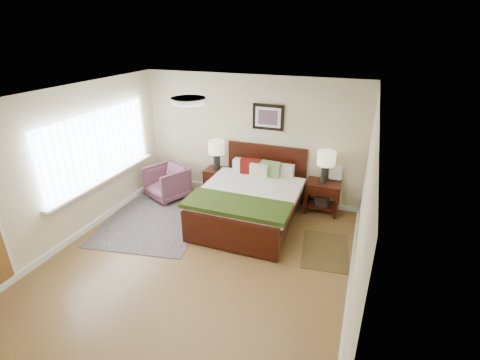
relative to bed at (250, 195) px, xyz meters
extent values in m
plane|color=brown|center=(-0.35, -1.46, -0.53)|extent=(5.00, 5.00, 0.00)
cube|color=#C3B38D|center=(-0.35, 1.04, 0.72)|extent=(4.50, 0.04, 2.50)
cube|color=#C3B38D|center=(-0.35, -3.96, 0.72)|extent=(4.50, 0.04, 2.50)
cube|color=#C3B38D|center=(-2.60, -1.46, 0.72)|extent=(0.04, 5.00, 2.50)
cube|color=#C3B38D|center=(1.90, -1.46, 0.72)|extent=(0.04, 5.00, 2.50)
cube|color=white|center=(-0.35, -1.46, 1.97)|extent=(4.50, 5.00, 0.02)
cube|color=silver|center=(-2.58, -0.76, 0.87)|extent=(0.02, 2.72, 1.32)
cube|color=silver|center=(-2.56, -0.76, 0.87)|extent=(0.01, 2.60, 1.20)
cube|color=silver|center=(-2.53, -0.76, 0.24)|extent=(0.10, 2.72, 0.04)
cylinder|color=white|center=(-0.35, -1.46, 1.93)|extent=(0.40, 0.40, 0.07)
cylinder|color=beige|center=(-0.35, -1.46, 1.97)|extent=(0.44, 0.44, 0.01)
cube|color=#340D07|center=(0.00, 1.00, 0.06)|extent=(1.63, 0.06, 1.14)
cube|color=#340D07|center=(0.00, -1.06, -0.22)|extent=(1.63, 0.06, 0.57)
cube|color=#340D07|center=(-0.78, -0.03, -0.20)|extent=(0.06, 2.04, 0.18)
cube|color=#340D07|center=(0.78, -0.03, -0.20)|extent=(0.06, 2.04, 0.18)
cube|color=beige|center=(0.00, -0.03, -0.07)|extent=(1.53, 2.02, 0.22)
cube|color=beige|center=(0.00, -0.13, 0.08)|extent=(1.71, 1.79, 0.10)
cube|color=#2A3C11|center=(0.00, -0.70, 0.14)|extent=(1.75, 0.70, 0.07)
cube|color=beige|center=(-0.36, 0.76, 0.23)|extent=(0.51, 0.18, 0.27)
cube|color=beige|center=(0.36, 0.76, 0.23)|extent=(0.51, 0.18, 0.27)
cube|color=#580E0A|center=(-0.22, 0.64, 0.27)|extent=(0.40, 0.17, 0.33)
cube|color=#69844C|center=(0.18, 0.64, 0.27)|extent=(0.40, 0.16, 0.33)
cube|color=beige|center=(-0.02, 0.56, 0.25)|extent=(0.35, 0.13, 0.29)
cube|color=black|center=(0.00, 1.02, 1.19)|extent=(0.62, 0.03, 0.50)
cube|color=silver|center=(0.00, 1.00, 1.19)|extent=(0.50, 0.01, 0.38)
cube|color=#A52D23|center=(0.00, 0.99, 1.19)|extent=(0.38, 0.01, 0.28)
cube|color=#340D07|center=(-1.02, 0.81, 0.02)|extent=(0.48, 0.43, 0.05)
cube|color=#340D07|center=(-1.23, 0.63, -0.26)|extent=(0.05, 0.05, 0.53)
cube|color=#340D07|center=(-0.80, 0.63, -0.26)|extent=(0.05, 0.05, 0.53)
cube|color=#340D07|center=(-1.23, 1.00, -0.26)|extent=(0.05, 0.05, 0.53)
cube|color=#340D07|center=(-0.80, 1.00, -0.26)|extent=(0.05, 0.05, 0.53)
cube|color=#340D07|center=(-1.02, 0.61, -0.08)|extent=(0.42, 0.03, 0.14)
cube|color=#340D07|center=(1.19, 0.81, 0.07)|extent=(0.63, 0.47, 0.05)
cube|color=#340D07|center=(0.91, 0.61, -0.24)|extent=(0.05, 0.05, 0.58)
cube|color=#340D07|center=(1.47, 0.61, -0.24)|extent=(0.05, 0.05, 0.58)
cube|color=#340D07|center=(0.91, 1.02, -0.24)|extent=(0.05, 0.05, 0.58)
cube|color=#340D07|center=(1.47, 1.02, -0.24)|extent=(0.05, 0.05, 0.58)
cube|color=#340D07|center=(1.19, 0.60, -0.03)|extent=(0.57, 0.03, 0.14)
cube|color=#340D07|center=(1.19, 0.81, -0.39)|extent=(0.57, 0.41, 0.03)
cube|color=black|center=(1.19, 0.81, -0.36)|extent=(0.23, 0.29, 0.03)
cube|color=black|center=(1.19, 0.81, -0.32)|extent=(0.23, 0.29, 0.03)
cube|color=black|center=(1.19, 0.81, -0.29)|extent=(0.23, 0.29, 0.03)
cube|color=black|center=(1.19, 0.81, -0.25)|extent=(0.23, 0.29, 0.03)
cube|color=black|center=(1.19, 0.81, -0.22)|extent=(0.23, 0.29, 0.03)
cube|color=black|center=(1.19, 0.81, -0.18)|extent=(0.23, 0.29, 0.03)
cylinder|color=black|center=(-1.02, 0.81, 0.21)|extent=(0.14, 0.14, 0.32)
cylinder|color=black|center=(-1.02, 0.81, 0.39)|extent=(0.02, 0.02, 0.06)
cylinder|color=beige|center=(-1.02, 0.81, 0.53)|extent=(0.33, 0.33, 0.26)
cylinder|color=black|center=(1.19, 0.81, 0.26)|extent=(0.14, 0.14, 0.32)
cylinder|color=black|center=(1.19, 0.81, 0.44)|extent=(0.02, 0.02, 0.06)
cylinder|color=beige|center=(1.19, 0.81, 0.58)|extent=(0.33, 0.33, 0.26)
imported|color=brown|center=(-1.93, 0.31, -0.19)|extent=(0.98, 0.99, 0.68)
cube|color=#0C0C3D|center=(-1.70, -0.46, -0.52)|extent=(2.15, 2.73, 0.01)
cube|color=black|center=(1.45, -0.49, -0.52)|extent=(0.85, 1.16, 0.01)
camera|label=1|loc=(1.79, -5.34, 2.79)|focal=26.00mm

